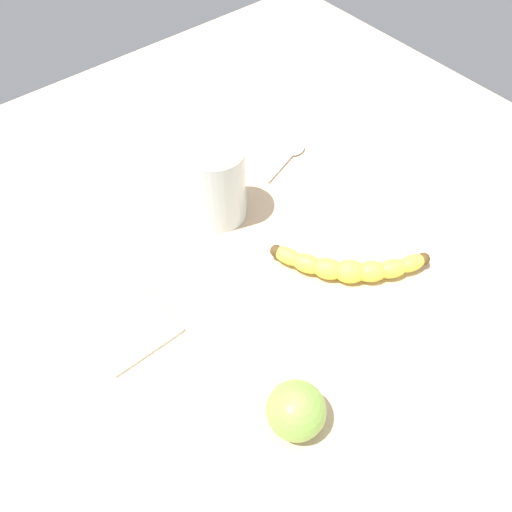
% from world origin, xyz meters
% --- Properties ---
extents(wooden_tabletop, '(1.20, 1.20, 0.03)m').
position_xyz_m(wooden_tabletop, '(0.00, 0.00, 0.01)').
color(wooden_tabletop, '#D9B58C').
rests_on(wooden_tabletop, ground).
extents(banana, '(0.16, 0.17, 0.03)m').
position_xyz_m(banana, '(-0.08, -0.08, 0.05)').
color(banana, yellow).
rests_on(banana, wooden_tabletop).
extents(smoothie_glass, '(0.08, 0.08, 0.13)m').
position_xyz_m(smoothie_glass, '(0.12, -0.01, 0.09)').
color(smoothie_glass, silver).
rests_on(smoothie_glass, wooden_tabletop).
extents(green_apple_fruit, '(0.07, 0.07, 0.07)m').
position_xyz_m(green_apple_fruit, '(-0.19, 0.12, 0.06)').
color(green_apple_fruit, '#84B747').
rests_on(green_apple_fruit, wooden_tabletop).
extents(teaspoon, '(0.05, 0.11, 0.01)m').
position_xyz_m(teaspoon, '(0.15, -0.19, 0.03)').
color(teaspoon, silver).
rests_on(teaspoon, wooden_tabletop).
extents(folded_napkin, '(0.11, 0.10, 0.01)m').
position_xyz_m(folded_napkin, '(0.04, 0.20, 0.03)').
color(folded_napkin, white).
rests_on(folded_napkin, wooden_tabletop).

